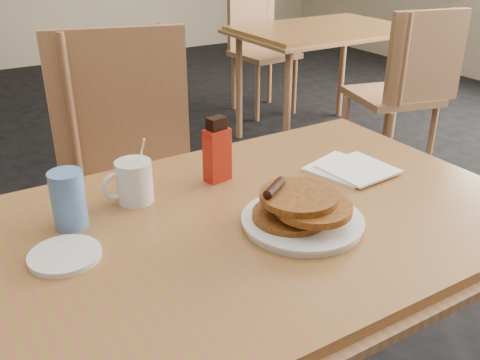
% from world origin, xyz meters
% --- Properties ---
extents(main_table, '(1.24, 0.84, 0.75)m').
position_xyz_m(main_table, '(0.05, -0.01, 0.71)').
color(main_table, brown).
rests_on(main_table, floor).
extents(neighbor_table, '(1.10, 0.75, 0.75)m').
position_xyz_m(neighbor_table, '(1.72, 1.82, 0.70)').
color(neighbor_table, brown).
rests_on(neighbor_table, floor).
extents(chair_main_far, '(0.58, 0.59, 1.03)m').
position_xyz_m(chair_main_far, '(0.04, 0.74, 0.62)').
color(chair_main_far, '#A26D4C').
rests_on(chair_main_far, floor).
extents(chair_neighbor_far, '(0.45, 0.45, 0.92)m').
position_xyz_m(chair_neighbor_far, '(1.74, 2.58, 0.55)').
color(chair_neighbor_far, '#A26D4C').
rests_on(chair_neighbor_far, floor).
extents(chair_neighbor_near, '(0.52, 0.53, 0.95)m').
position_xyz_m(chair_neighbor_near, '(1.73, 1.08, 0.57)').
color(chair_neighbor_near, '#A26D4C').
rests_on(chair_neighbor_near, floor).
extents(pancake_plate, '(0.26, 0.26, 0.10)m').
position_xyz_m(pancake_plate, '(0.10, -0.10, 0.78)').
color(pancake_plate, silver).
rests_on(pancake_plate, main_table).
extents(coffee_mug, '(0.12, 0.08, 0.16)m').
position_xyz_m(coffee_mug, '(-0.16, 0.19, 0.80)').
color(coffee_mug, silver).
rests_on(coffee_mug, main_table).
extents(syrup_bottle, '(0.07, 0.05, 0.17)m').
position_xyz_m(syrup_bottle, '(0.06, 0.19, 0.83)').
color(syrup_bottle, maroon).
rests_on(syrup_bottle, main_table).
extents(napkin_stack, '(0.21, 0.22, 0.01)m').
position_xyz_m(napkin_stack, '(0.38, 0.06, 0.76)').
color(napkin_stack, white).
rests_on(napkin_stack, main_table).
extents(blue_tumbler, '(0.08, 0.08, 0.13)m').
position_xyz_m(blue_tumbler, '(-0.32, 0.16, 0.81)').
color(blue_tumbler, '#527BC0').
rests_on(blue_tumbler, main_table).
extents(side_saucer, '(0.17, 0.17, 0.01)m').
position_xyz_m(side_saucer, '(-0.37, 0.04, 0.76)').
color(side_saucer, silver).
rests_on(side_saucer, main_table).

